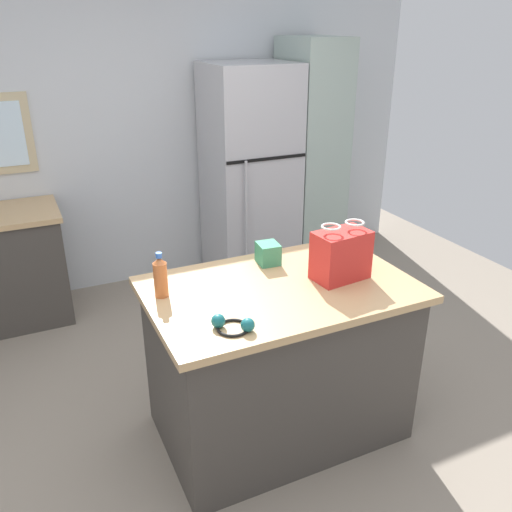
# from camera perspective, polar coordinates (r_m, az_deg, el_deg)

# --- Properties ---
(ground) EXTENTS (6.47, 6.47, 0.00)m
(ground) POSITION_cam_1_polar(r_m,az_deg,el_deg) (3.16, -1.24, -19.52)
(ground) COLOR gray
(back_wall) EXTENTS (5.39, 0.13, 2.71)m
(back_wall) POSITION_cam_1_polar(r_m,az_deg,el_deg) (4.69, -13.97, 13.09)
(back_wall) COLOR silver
(back_wall) RESTS_ON ground
(kitchen_island) EXTENTS (1.37, 0.88, 0.92)m
(kitchen_island) POSITION_cam_1_polar(r_m,az_deg,el_deg) (2.99, 2.48, -11.02)
(kitchen_island) COLOR #423D38
(kitchen_island) RESTS_ON ground
(refrigerator) EXTENTS (0.71, 0.70, 1.87)m
(refrigerator) POSITION_cam_1_polar(r_m,az_deg,el_deg) (4.69, -0.66, 8.50)
(refrigerator) COLOR #B7B7BC
(refrigerator) RESTS_ON ground
(tall_cabinet) EXTENTS (0.45, 0.63, 2.06)m
(tall_cabinet) POSITION_cam_1_polar(r_m,az_deg,el_deg) (4.94, 5.82, 10.27)
(tall_cabinet) COLOR #9EB2A8
(tall_cabinet) RESTS_ON ground
(shopping_bag) EXTENTS (0.30, 0.21, 0.31)m
(shopping_bag) POSITION_cam_1_polar(r_m,az_deg,el_deg) (2.82, 9.04, 0.13)
(shopping_bag) COLOR red
(shopping_bag) RESTS_ON kitchen_island
(small_box) EXTENTS (0.13, 0.14, 0.12)m
(small_box) POSITION_cam_1_polar(r_m,az_deg,el_deg) (2.99, 1.30, 0.28)
(small_box) COLOR #388E66
(small_box) RESTS_ON kitchen_island
(bottle) EXTENTS (0.07, 0.07, 0.23)m
(bottle) POSITION_cam_1_polar(r_m,az_deg,el_deg) (2.66, -10.14, -2.21)
(bottle) COLOR #C66633
(bottle) RESTS_ON kitchen_island
(ear_defenders) EXTENTS (0.21, 0.21, 0.06)m
(ear_defenders) POSITION_cam_1_polar(r_m,az_deg,el_deg) (2.38, -2.48, -7.33)
(ear_defenders) COLOR black
(ear_defenders) RESTS_ON kitchen_island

